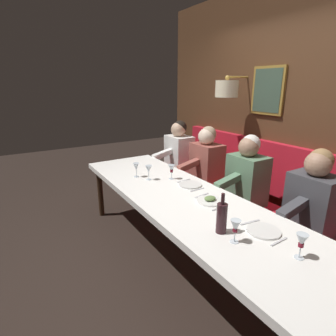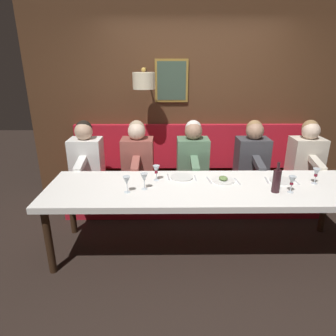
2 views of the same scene
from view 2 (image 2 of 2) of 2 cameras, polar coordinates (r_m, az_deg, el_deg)
The scene contains 18 objects.
ground_plane at distance 3.29m, azimuth 6.58°, elevation -15.52°, with size 12.00×12.00×0.00m, color black.
dining_table at distance 2.95m, azimuth 7.10°, elevation -4.64°, with size 0.90×3.16×0.74m.
banquette_bench at distance 3.94m, azimuth 5.17°, elevation -5.33°, with size 0.52×3.36×0.45m, color red.
back_wall_panel at distance 4.17m, azimuth 4.77°, elevation 12.41°, with size 0.59×4.56×2.90m.
diner_nearest at distance 4.13m, azimuth 25.69°, elevation 2.66°, with size 0.60×0.40×0.79m.
diner_near at distance 3.87m, azimuth 16.30°, elevation 2.80°, with size 0.60×0.40×0.79m.
diner_middle at distance 3.72m, azimuth 4.90°, elevation 2.87°, with size 0.60×0.40×0.79m.
diner_far at distance 3.72m, azimuth -6.03°, elevation 2.83°, with size 0.60×0.40×0.79m.
diner_farthest at distance 3.84m, azimuth -15.87°, elevation 2.70°, with size 0.60×0.40×0.79m.
place_setting_0 at distance 3.12m, azimuth 2.75°, elevation -1.84°, with size 0.24×0.31×0.01m.
place_setting_1 at distance 3.25m, azimuth 21.42°, elevation -2.32°, with size 0.24×0.32×0.01m.
place_setting_2 at distance 3.08m, azimuth 10.83°, elevation -2.29°, with size 0.24×0.33×0.05m.
wine_glass_0 at distance 3.02m, azimuth -2.34°, elevation -0.38°, with size 0.07×0.07×0.16m.
wine_glass_1 at distance 2.76m, azimuth -8.15°, elevation -2.55°, with size 0.07×0.07×0.16m.
wine_glass_2 at distance 2.97m, azimuth 23.27°, elevation -2.38°, with size 0.07×0.07×0.16m.
wine_glass_3 at distance 2.81m, azimuth -4.72°, elevation -1.98°, with size 0.07×0.07×0.16m.
wine_glass_4 at distance 3.30m, azimuth 27.20°, elevation -0.87°, with size 0.07×0.07×0.16m.
wine_bottle at distance 2.93m, azimuth 20.63°, elevation -2.35°, with size 0.08×0.08×0.30m.
Camera 2 is at (-2.66, 0.39, 1.90)m, focal length 30.89 mm.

